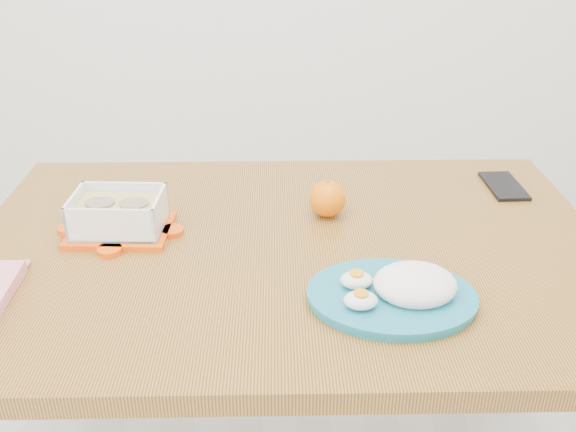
{
  "coord_description": "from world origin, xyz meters",
  "views": [
    {
      "loc": [
        0.05,
        -0.91,
        1.37
      ],
      "look_at": [
        0.07,
        0.17,
        0.81
      ],
      "focal_mm": 40.0,
      "sensor_mm": 36.0,
      "label": 1
    }
  ],
  "objects_px": {
    "smartphone": "(504,186)",
    "food_container": "(119,215)",
    "dining_table": "(288,284)",
    "rice_plate": "(399,289)",
    "orange_fruit": "(328,199)"
  },
  "relations": [
    {
      "from": "smartphone",
      "to": "food_container",
      "type": "bearing_deg",
      "value": -168.34
    },
    {
      "from": "dining_table",
      "to": "food_container",
      "type": "height_order",
      "value": "food_container"
    },
    {
      "from": "rice_plate",
      "to": "smartphone",
      "type": "relative_size",
      "value": 2.04
    },
    {
      "from": "food_container",
      "to": "rice_plate",
      "type": "relative_size",
      "value": 0.68
    },
    {
      "from": "food_container",
      "to": "orange_fruit",
      "type": "distance_m",
      "value": 0.42
    },
    {
      "from": "dining_table",
      "to": "orange_fruit",
      "type": "distance_m",
      "value": 0.2
    },
    {
      "from": "food_container",
      "to": "rice_plate",
      "type": "distance_m",
      "value": 0.57
    },
    {
      "from": "dining_table",
      "to": "rice_plate",
      "type": "height_order",
      "value": "rice_plate"
    },
    {
      "from": "food_container",
      "to": "orange_fruit",
      "type": "relative_size",
      "value": 2.68
    },
    {
      "from": "food_container",
      "to": "rice_plate",
      "type": "xyz_separation_m",
      "value": [
        0.51,
        -0.25,
        -0.02
      ]
    },
    {
      "from": "rice_plate",
      "to": "dining_table",
      "type": "bearing_deg",
      "value": 137.4
    },
    {
      "from": "orange_fruit",
      "to": "food_container",
      "type": "bearing_deg",
      "value": -170.64
    },
    {
      "from": "food_container",
      "to": "smartphone",
      "type": "height_order",
      "value": "food_container"
    },
    {
      "from": "dining_table",
      "to": "rice_plate",
      "type": "distance_m",
      "value": 0.29
    },
    {
      "from": "food_container",
      "to": "rice_plate",
      "type": "bearing_deg",
      "value": -22.63
    }
  ]
}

